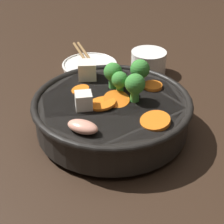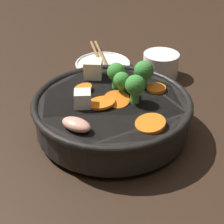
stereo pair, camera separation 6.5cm
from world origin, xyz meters
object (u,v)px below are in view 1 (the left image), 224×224
at_px(tea_cup, 148,62).
at_px(chopsticks_pair, 90,62).
at_px(side_saucer, 90,65).
at_px(stirfry_bowl, 112,111).

bearing_deg(tea_cup, chopsticks_pair, 155.71).
xyz_separation_m(side_saucer, chopsticks_pair, (-0.00, 0.00, 0.01)).
height_order(tea_cup, chopsticks_pair, tea_cup).
height_order(side_saucer, chopsticks_pair, chopsticks_pair).
height_order(stirfry_bowl, tea_cup, stirfry_bowl).
bearing_deg(side_saucer, chopsticks_pair, 90.90).
distance_m(stirfry_bowl, side_saucer, 0.26).
height_order(stirfry_bowl, chopsticks_pair, stirfry_bowl).
relative_size(side_saucer, tea_cup, 1.64).
relative_size(stirfry_bowl, side_saucer, 2.11).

